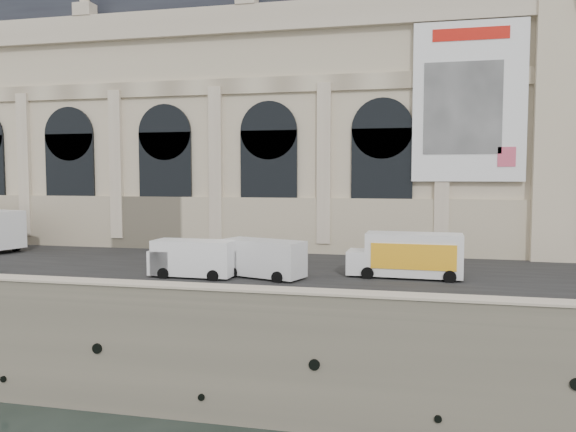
# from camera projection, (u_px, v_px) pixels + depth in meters

# --- Properties ---
(ground) EXTENTS (260.00, 260.00, 0.00)m
(ground) POSITION_uv_depth(u_px,v_px,m) (67.00, 409.00, 31.25)
(ground) COLOR black
(ground) RESTS_ON ground
(quay) EXTENTS (160.00, 70.00, 6.00)m
(quay) POSITION_uv_depth(u_px,v_px,m) (248.00, 261.00, 65.10)
(quay) COLOR gray
(quay) RESTS_ON ground
(street) EXTENTS (160.00, 24.00, 0.06)m
(street) POSITION_uv_depth(u_px,v_px,m) (171.00, 263.00, 44.44)
(street) COLOR #2D2D2D
(street) RESTS_ON quay
(parapet) EXTENTS (160.00, 1.40, 1.21)m
(parapet) POSITION_uv_depth(u_px,v_px,m) (70.00, 290.00, 31.36)
(parapet) COLOR gray
(parapet) RESTS_ON quay
(museum) EXTENTS (69.00, 18.70, 29.10)m
(museum) POSITION_uv_depth(u_px,v_px,m) (183.00, 114.00, 61.15)
(museum) COLOR beige
(museum) RESTS_ON quay
(van_b) EXTENTS (5.84, 2.52, 2.58)m
(van_b) POSITION_uv_depth(u_px,v_px,m) (189.00, 258.00, 38.41)
(van_b) COLOR white
(van_b) RESTS_ON quay
(van_c) EXTENTS (6.28, 3.95, 2.62)m
(van_c) POSITION_uv_depth(u_px,v_px,m) (259.00, 258.00, 38.32)
(van_c) COLOR silver
(van_c) RESTS_ON quay
(box_truck) EXTENTS (7.74, 2.95, 3.09)m
(box_truck) POSITION_uv_depth(u_px,v_px,m) (407.00, 256.00, 38.14)
(box_truck) COLOR white
(box_truck) RESTS_ON quay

